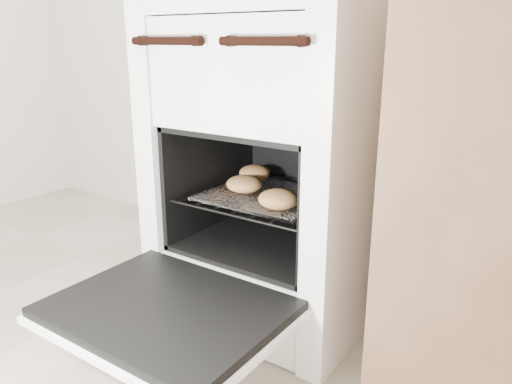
% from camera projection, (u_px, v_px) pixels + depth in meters
% --- Properties ---
extents(stove, '(0.58, 0.64, 0.88)m').
position_uv_depth(stove, '(284.00, 164.00, 1.42)').
color(stove, white).
rests_on(stove, ground).
extents(oven_door, '(0.52, 0.40, 0.04)m').
position_uv_depth(oven_door, '(167.00, 312.00, 1.11)').
color(oven_door, black).
rests_on(oven_door, stove).
extents(oven_rack, '(0.42, 0.40, 0.01)m').
position_uv_depth(oven_rack, '(272.00, 196.00, 1.39)').
color(oven_rack, black).
rests_on(oven_rack, stove).
extents(foil_sheet, '(0.33, 0.29, 0.01)m').
position_uv_depth(foil_sheet, '(268.00, 196.00, 1.38)').
color(foil_sheet, silver).
rests_on(foil_sheet, oven_rack).
extents(baked_rolls, '(0.33, 0.32, 0.05)m').
position_uv_depth(baked_rolls, '(259.00, 185.00, 1.38)').
color(baked_rolls, tan).
rests_on(baked_rolls, foil_sheet).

